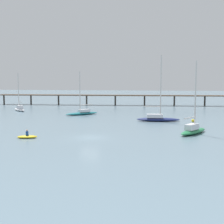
% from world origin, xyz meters
% --- Properties ---
extents(ground_plane, '(400.00, 400.00, 0.00)m').
position_xyz_m(ground_plane, '(0.00, 0.00, 0.00)').
color(ground_plane, slate).
extents(pier, '(83.33, 7.99, 6.79)m').
position_xyz_m(pier, '(13.89, 54.78, 3.70)').
color(pier, brown).
rests_on(pier, ground_plane).
extents(sailboat_navy, '(8.06, 2.44, 12.26)m').
position_xyz_m(sailboat_navy, '(8.79, 17.95, 0.70)').
color(sailboat_navy, navy).
rests_on(sailboat_navy, ground_plane).
extents(sailboat_white, '(5.30, 5.36, 9.47)m').
position_xyz_m(sailboat_white, '(-25.63, 32.09, 0.69)').
color(sailboat_white, white).
rests_on(sailboat_white, ground_plane).
extents(sailboat_green, '(4.92, 6.55, 10.33)m').
position_xyz_m(sailboat_green, '(13.90, 5.04, 0.71)').
color(sailboat_green, '#287F4C').
rests_on(sailboat_green, ground_plane).
extents(sailboat_teal, '(6.89, 6.57, 9.56)m').
position_xyz_m(sailboat_teal, '(-7.90, 26.17, 0.61)').
color(sailboat_teal, '#1E727A').
rests_on(sailboat_teal, ground_plane).
extents(dinghy_yellow, '(2.79, 1.72, 1.14)m').
position_xyz_m(dinghy_yellow, '(-8.09, -1.64, 0.21)').
color(dinghy_yellow, yellow).
rests_on(dinghy_yellow, ground_plane).
extents(mooring_buoy_inner, '(0.57, 0.57, 0.57)m').
position_xyz_m(mooring_buoy_inner, '(15.22, 17.64, 0.29)').
color(mooring_buoy_inner, yellow).
rests_on(mooring_buoy_inner, ground_plane).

